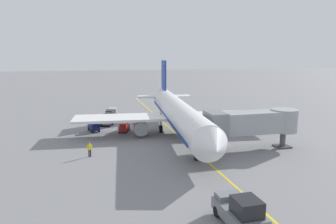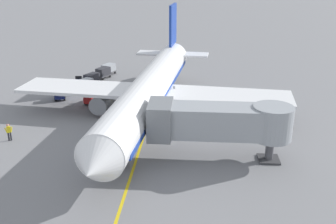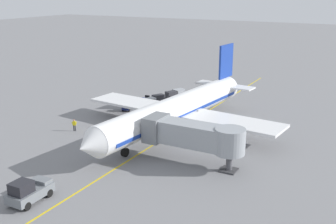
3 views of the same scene
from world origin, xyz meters
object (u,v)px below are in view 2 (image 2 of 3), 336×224
baggage_cart_second_in_train (92,78)px  ground_crew_wing_walker (9,131)px  parked_airliner (150,89)px  baggage_tug_spare (60,93)px  baggage_cart_front (85,84)px  baggage_tug_trailing (93,98)px  baggage_tug_lead (78,84)px  baggage_cart_third_in_train (103,72)px  baggage_cart_tail_end (109,68)px  jet_bridge (219,121)px

baggage_cart_second_in_train → ground_crew_wing_walker: bearing=80.4°
parked_airliner → baggage_cart_second_in_train: (9.56, -11.24, -2.24)m
baggage_tug_spare → baggage_cart_front: (-2.26, -3.27, 0.24)m
baggage_tug_trailing → baggage_tug_lead: bearing=-56.7°
baggage_cart_third_in_train → ground_crew_wing_walker: bearing=79.7°
baggage_tug_spare → baggage_cart_third_in_train: bearing=-109.0°
baggage_cart_third_in_train → baggage_tug_trailing: bearing=96.8°
parked_airliner → baggage_tug_trailing: (7.47, -3.82, -2.47)m
baggage_tug_spare → baggage_cart_second_in_train: 6.56m
ground_crew_wing_walker → baggage_cart_tail_end: bearing=-100.1°
baggage_tug_lead → baggage_cart_tail_end: bearing=-107.9°
parked_airliner → baggage_cart_second_in_train: parked_airliner is taller
parked_airliner → ground_crew_wing_walker: size_ratio=22.10×
parked_airliner → baggage_tug_trailing: 8.75m
baggage_cart_front → ground_crew_wing_walker: size_ratio=1.72×
baggage_tug_trailing → baggage_cart_second_in_train: size_ratio=0.94×
jet_bridge → baggage_cart_tail_end: size_ratio=4.13×
parked_airliner → jet_bridge: (-6.87, 9.23, 0.26)m
baggage_cart_tail_end → baggage_tug_spare: bearing=72.9°
jet_bridge → baggage_cart_front: 24.35m
baggage_tug_spare → baggage_cart_third_in_train: (-3.24, -9.40, 0.24)m
baggage_cart_third_in_train → ground_crew_wing_walker: (3.93, 21.70, 0.00)m
baggage_tug_lead → baggage_tug_spare: 4.04m
baggage_tug_spare → baggage_cart_tail_end: bearing=-107.1°
baggage_cart_front → baggage_cart_second_in_train: (-0.17, -2.82, 0.00)m
baggage_tug_spare → jet_bridge: bearing=142.7°
baggage_cart_front → baggage_cart_third_in_train: 6.20m
jet_bridge → baggage_cart_third_in_train: size_ratio=4.13×
baggage_cart_second_in_train → ground_crew_wing_walker: size_ratio=1.72×
jet_bridge → baggage_tug_trailing: 19.58m
baggage_cart_tail_end → baggage_tug_lead: bearing=72.1°
ground_crew_wing_walker → baggage_tug_trailing: bearing=-115.4°
parked_airliner → baggage_cart_tail_end: bearing=-63.2°
baggage_tug_lead → baggage_cart_second_in_train: size_ratio=0.90×
baggage_tug_trailing → baggage_cart_front: baggage_tug_trailing is taller
parked_airliner → baggage_cart_second_in_train: 14.92m
jet_bridge → baggage_cart_tail_end: jet_bridge is taller
baggage_tug_spare → baggage_cart_tail_end: size_ratio=0.94×
jet_bridge → baggage_cart_front: (16.59, -17.65, -2.50)m
parked_airliner → baggage_tug_lead: size_ratio=14.32×
baggage_tug_lead → baggage_tug_trailing: bearing=123.3°
baggage_cart_tail_end → jet_bridge: bearing=120.6°
baggage_cart_front → baggage_tug_trailing: bearing=116.1°
jet_bridge → baggage_tug_spare: jet_bridge is taller
parked_airliner → baggage_cart_third_in_train: 17.12m
jet_bridge → baggage_cart_tail_end: bearing=-59.4°
baggage_cart_tail_end → baggage_cart_second_in_train: bearing=78.3°
baggage_tug_lead → baggage_cart_tail_end: baggage_tug_lead is taller
jet_bridge → baggage_cart_second_in_train: bearing=-51.3°
jet_bridge → baggage_tug_lead: 25.63m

